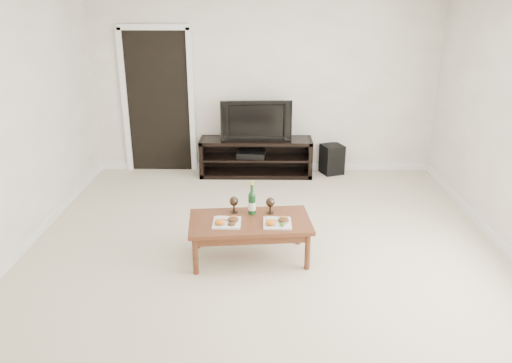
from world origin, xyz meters
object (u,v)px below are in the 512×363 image
object	(u,v)px
coffee_table	(250,239)
television	(256,119)
subwoofer	(332,159)
media_console	(256,157)

from	to	relation	value
coffee_table	television	bearing A→B (deg)	89.46
subwoofer	coffee_table	bearing A→B (deg)	-134.44
subwoofer	coffee_table	world-z (taller)	subwoofer
television	coffee_table	size ratio (longest dim) A/B	0.84
television	subwoofer	size ratio (longest dim) A/B	2.32
television	coffee_table	xyz separation A→B (m)	(-0.02, -2.50, -0.63)
media_console	television	distance (m)	0.57
media_console	coffee_table	bearing A→B (deg)	-90.54
subwoofer	media_console	bearing A→B (deg)	164.39
television	coffee_table	world-z (taller)	television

